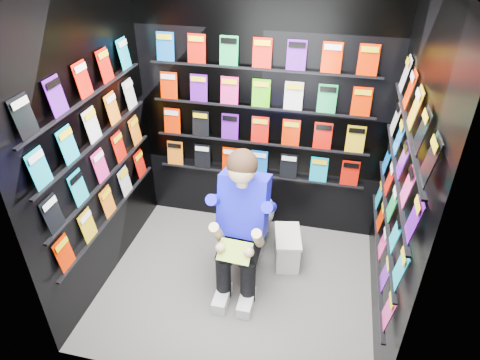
# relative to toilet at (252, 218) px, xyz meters

# --- Properties ---
(floor) EXTENTS (2.40, 2.40, 0.00)m
(floor) POSITION_rel_toilet_xyz_m (-0.03, -0.54, -0.37)
(floor) COLOR #5C5C5A
(floor) RESTS_ON ground
(wall_back) EXTENTS (2.40, 0.04, 2.60)m
(wall_back) POSITION_rel_toilet_xyz_m (-0.03, 0.46, 0.93)
(wall_back) COLOR black
(wall_back) RESTS_ON floor
(wall_front) EXTENTS (2.40, 0.04, 2.60)m
(wall_front) POSITION_rel_toilet_xyz_m (-0.03, -1.54, 0.93)
(wall_front) COLOR black
(wall_front) RESTS_ON floor
(wall_left) EXTENTS (0.04, 2.00, 2.60)m
(wall_left) POSITION_rel_toilet_xyz_m (-1.23, -0.54, 0.93)
(wall_left) COLOR black
(wall_left) RESTS_ON floor
(wall_right) EXTENTS (0.04, 2.00, 2.60)m
(wall_right) POSITION_rel_toilet_xyz_m (1.17, -0.54, 0.93)
(wall_right) COLOR black
(wall_right) RESTS_ON floor
(comics_back) EXTENTS (2.10, 0.06, 1.37)m
(comics_back) POSITION_rel_toilet_xyz_m (-0.03, 0.43, 0.94)
(comics_back) COLOR orange
(comics_back) RESTS_ON wall_back
(comics_left) EXTENTS (0.06, 1.70, 1.37)m
(comics_left) POSITION_rel_toilet_xyz_m (-1.20, -0.54, 0.94)
(comics_left) COLOR orange
(comics_left) RESTS_ON wall_left
(comics_right) EXTENTS (0.06, 1.70, 1.37)m
(comics_right) POSITION_rel_toilet_xyz_m (1.14, -0.54, 0.94)
(comics_right) COLOR orange
(comics_right) RESTS_ON wall_right
(toilet) EXTENTS (0.46, 0.77, 0.73)m
(toilet) POSITION_rel_toilet_xyz_m (0.00, 0.00, 0.00)
(toilet) COLOR white
(toilet) RESTS_ON floor
(longbox) EXTENTS (0.29, 0.43, 0.29)m
(longbox) POSITION_rel_toilet_xyz_m (0.37, -0.12, -0.22)
(longbox) COLOR silver
(longbox) RESTS_ON floor
(longbox_lid) EXTENTS (0.31, 0.45, 0.03)m
(longbox_lid) POSITION_rel_toilet_xyz_m (0.37, -0.12, -0.06)
(longbox_lid) COLOR silver
(longbox_lid) RESTS_ON longbox
(reader) EXTENTS (0.61, 0.85, 1.51)m
(reader) POSITION_rel_toilet_xyz_m (0.00, -0.38, 0.43)
(reader) COLOR #100DD4
(reader) RESTS_ON toilet
(held_comic) EXTENTS (0.28, 0.18, 0.12)m
(held_comic) POSITION_rel_toilet_xyz_m (0.00, -0.73, 0.21)
(held_comic) COLOR green
(held_comic) RESTS_ON reader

